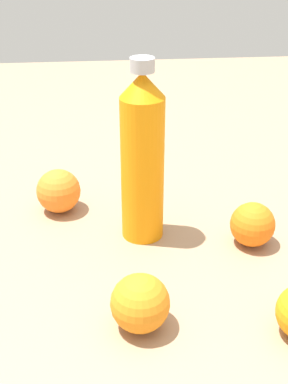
# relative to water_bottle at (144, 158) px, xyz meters

# --- Properties ---
(ground_plane) EXTENTS (2.40, 2.40, 0.00)m
(ground_plane) POSITION_rel_water_bottle_xyz_m (0.03, -0.00, -0.14)
(ground_plane) COLOR #9E7F60
(water_bottle) EXTENTS (0.07, 0.07, 0.30)m
(water_bottle) POSITION_rel_water_bottle_xyz_m (0.00, 0.00, 0.00)
(water_bottle) COLOR orange
(water_bottle) RESTS_ON ground_plane
(orange_1) EXTENTS (0.08, 0.08, 0.08)m
(orange_1) POSITION_rel_water_bottle_xyz_m (-0.09, -0.15, -0.10)
(orange_1) COLOR orange
(orange_1) RESTS_ON ground_plane
(orange_2) EXTENTS (0.07, 0.07, 0.07)m
(orange_2) POSITION_rel_water_bottle_xyz_m (0.05, 0.17, -0.11)
(orange_2) COLOR orange
(orange_2) RESTS_ON ground_plane
(orange_3) EXTENTS (0.08, 0.08, 0.08)m
(orange_3) POSITION_rel_water_bottle_xyz_m (0.22, -0.03, -0.10)
(orange_3) COLOR orange
(orange_3) RESTS_ON ground_plane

